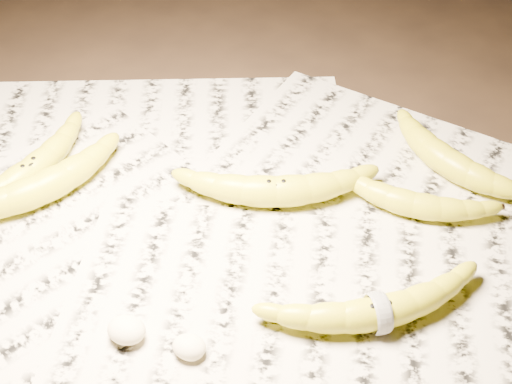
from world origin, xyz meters
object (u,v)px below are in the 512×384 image
(banana_left_a, at_px, (29,169))
(banana_center, at_px, (276,189))
(banana_upper_b, at_px, (448,159))
(banana_upper_a, at_px, (414,202))
(banana_taped, at_px, (379,311))
(banana_left_b, at_px, (38,187))

(banana_left_a, relative_size, banana_center, 0.94)
(banana_left_a, bearing_deg, banana_upper_b, -53.21)
(banana_center, xyz_separation_m, banana_upper_b, (0.19, 0.12, -0.00))
(banana_left_a, height_order, banana_upper_a, banana_left_a)
(banana_taped, relative_size, banana_upper_b, 1.18)
(banana_left_a, bearing_deg, banana_left_b, -115.60)
(banana_left_b, bearing_deg, banana_center, -36.50)
(banana_left_b, bearing_deg, banana_taped, -61.01)
(banana_left_a, distance_m, banana_upper_b, 0.53)
(banana_left_b, relative_size, banana_center, 0.97)
(banana_left_a, distance_m, banana_upper_a, 0.48)
(banana_center, height_order, banana_taped, banana_center)
(banana_left_a, bearing_deg, banana_center, -62.24)
(banana_upper_b, bearing_deg, banana_center, -114.80)
(banana_upper_a, xyz_separation_m, banana_upper_b, (0.03, 0.09, 0.00))
(banana_upper_a, bearing_deg, banana_left_a, -168.30)
(banana_left_a, height_order, banana_upper_b, banana_upper_b)
(banana_left_a, xyz_separation_m, banana_upper_a, (0.47, 0.10, -0.00))
(banana_left_a, xyz_separation_m, banana_taped, (0.46, -0.08, 0.00))
(banana_left_a, distance_m, banana_taped, 0.47)
(banana_left_b, bearing_deg, banana_left_a, 83.71)
(banana_upper_a, height_order, banana_upper_b, banana_upper_b)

